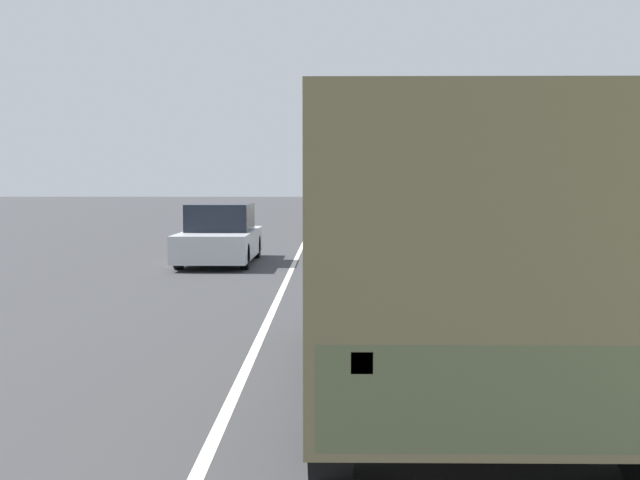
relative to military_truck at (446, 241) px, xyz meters
name	(u,v)px	position (x,y,z in m)	size (l,w,h in m)	color
ground_plane	(309,230)	(-2.09, 28.30, -1.54)	(180.00, 180.00, 0.00)	#38383A
lane_centre_stripe	(309,230)	(-2.09, 28.30, -1.54)	(0.12, 120.00, 0.00)	silver
sidewalk_right	(409,229)	(2.41, 28.30, -1.48)	(1.80, 120.00, 0.12)	#ADAAA3
grass_strip_right	(507,230)	(6.81, 28.30, -1.53)	(7.00, 120.00, 0.02)	#4C7538
military_truck	(446,241)	(0.00, 0.00, 0.00)	(2.55, 7.25, 2.66)	#545B3D
car_nearest_ahead	(220,237)	(-4.04, 13.21, -0.84)	(1.81, 4.77, 1.56)	#B7BABF
car_second_ahead	(353,215)	(-0.18, 25.97, -0.78)	(1.75, 4.39, 1.72)	tan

